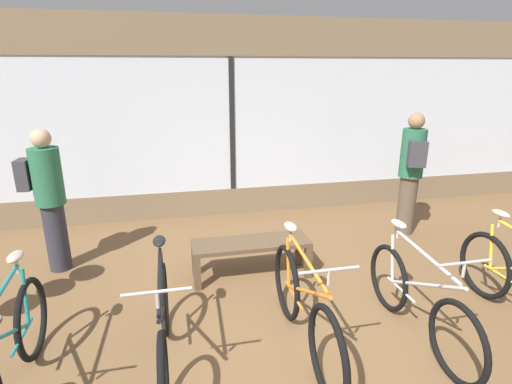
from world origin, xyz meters
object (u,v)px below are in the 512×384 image
(bicycle_far_left, at_px, (9,356))
(display_bench, at_px, (251,248))
(bicycle_center, at_px, (304,309))
(bicycle_left, at_px, (164,329))
(customer_by_window, at_px, (411,170))
(customer_near_rack, at_px, (49,197))
(bicycle_right, at_px, (418,301))

(bicycle_far_left, height_order, display_bench, bicycle_far_left)
(bicycle_center, xyz_separation_m, display_bench, (-0.19, 1.39, -0.03))
(bicycle_left, relative_size, customer_by_window, 0.96)
(bicycle_center, distance_m, customer_by_window, 3.28)
(display_bench, xyz_separation_m, customer_near_rack, (-2.33, 0.70, 0.58))
(bicycle_center, distance_m, display_bench, 1.40)
(display_bench, height_order, customer_by_window, customer_by_window)
(bicycle_far_left, height_order, bicycle_left, bicycle_far_left)
(bicycle_left, height_order, customer_by_window, customer_by_window)
(bicycle_right, relative_size, customer_near_rack, 0.99)
(bicycle_left, bearing_deg, bicycle_right, -2.02)
(bicycle_left, distance_m, customer_by_window, 4.23)
(bicycle_right, height_order, display_bench, bicycle_right)
(bicycle_left, height_order, bicycle_right, same)
(bicycle_far_left, xyz_separation_m, customer_by_window, (4.70, 2.28, 0.60))
(bicycle_far_left, height_order, bicycle_right, bicycle_far_left)
(bicycle_far_left, bearing_deg, customer_near_rack, 95.14)
(bicycle_right, xyz_separation_m, customer_by_window, (1.30, 2.26, 0.61))
(bicycle_far_left, distance_m, customer_by_window, 5.26)
(bicycle_left, relative_size, display_bench, 1.25)
(bicycle_left, xyz_separation_m, bicycle_center, (1.20, -0.01, 0.02))
(display_bench, bearing_deg, bicycle_far_left, -145.28)
(bicycle_left, bearing_deg, customer_by_window, 31.37)
(display_bench, distance_m, customer_by_window, 2.76)
(bicycle_far_left, bearing_deg, bicycle_left, 5.15)
(bicycle_far_left, relative_size, bicycle_center, 0.98)
(bicycle_center, height_order, customer_by_window, customer_by_window)
(bicycle_right, xyz_separation_m, customer_near_rack, (-3.59, 2.15, 0.57))
(bicycle_center, relative_size, display_bench, 1.30)
(bicycle_center, bearing_deg, bicycle_right, -3.75)
(customer_near_rack, distance_m, customer_by_window, 4.89)
(bicycle_far_left, xyz_separation_m, bicycle_center, (2.32, 0.09, 0.02))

